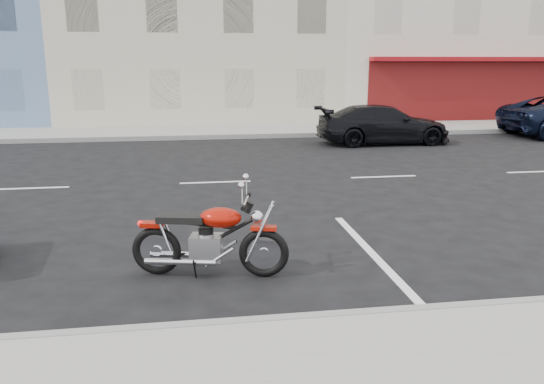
# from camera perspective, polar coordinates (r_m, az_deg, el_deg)

# --- Properties ---
(ground) EXTENTS (120.00, 120.00, 0.00)m
(ground) POSITION_cam_1_polar(r_m,az_deg,el_deg) (12.37, 3.19, 1.35)
(ground) COLOR black
(ground) RESTS_ON ground
(sidewalk_far) EXTENTS (80.00, 3.40, 0.15)m
(sidewalk_far) POSITION_cam_1_polar(r_m,az_deg,el_deg) (20.84, -15.54, 6.16)
(sidewalk_far) COLOR gray
(sidewalk_far) RESTS_ON ground
(curb_far) EXTENTS (80.00, 0.12, 0.16)m
(curb_far) POSITION_cam_1_polar(r_m,az_deg,el_deg) (19.17, -16.13, 5.51)
(curb_far) COLOR gray
(curb_far) RESTS_ON ground
(fire_hydrant) EXTENTS (0.20, 0.20, 0.72)m
(fire_hydrant) POSITION_cam_1_polar(r_m,az_deg,el_deg) (25.05, 27.03, 7.42)
(fire_hydrant) COLOR beige
(fire_hydrant) RESTS_ON sidewalk_far
(motorcycle) EXTENTS (1.99, 0.76, 1.01)m
(motorcycle) POSITION_cam_1_polar(r_m,az_deg,el_deg) (6.68, -0.66, -5.44)
(motorcycle) COLOR black
(motorcycle) RESTS_ON ground
(car_far) EXTENTS (4.44, 1.82, 1.29)m
(car_far) POSITION_cam_1_polar(r_m,az_deg,el_deg) (18.22, 11.87, 7.13)
(car_far) COLOR black
(car_far) RESTS_ON ground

